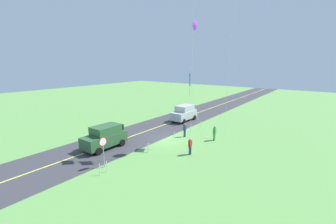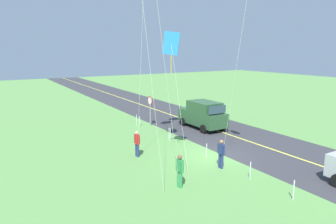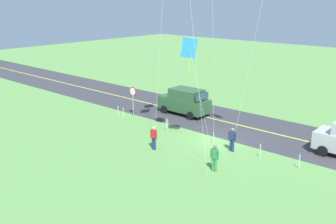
% 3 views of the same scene
% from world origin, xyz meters
% --- Properties ---
extents(ground_plane, '(120.00, 120.00, 0.10)m').
position_xyz_m(ground_plane, '(0.00, 0.00, -0.05)').
color(ground_plane, '#60994C').
extents(asphalt_road, '(120.00, 7.00, 0.00)m').
position_xyz_m(asphalt_road, '(0.00, -4.00, 0.00)').
color(asphalt_road, '#38383D').
rests_on(asphalt_road, ground).
extents(road_centre_stripe, '(120.00, 0.16, 0.00)m').
position_xyz_m(road_centre_stripe, '(0.00, -4.00, 0.01)').
color(road_centre_stripe, '#E5E04C').
rests_on(road_centre_stripe, asphalt_road).
extents(car_suv_foreground, '(4.40, 2.12, 2.24)m').
position_xyz_m(car_suv_foreground, '(5.82, -3.51, 1.15)').
color(car_suv_foreground, '#2D5633').
rests_on(car_suv_foreground, ground).
extents(stop_sign, '(0.76, 0.08, 2.56)m').
position_xyz_m(stop_sign, '(8.64, -0.10, 1.80)').
color(stop_sign, gray).
rests_on(stop_sign, ground).
extents(person_adult_near, '(0.58, 0.22, 1.60)m').
position_xyz_m(person_adult_near, '(-1.73, 1.00, 0.86)').
color(person_adult_near, navy).
rests_on(person_adult_near, ground).
extents(person_adult_companion, '(0.58, 0.22, 1.60)m').
position_xyz_m(person_adult_companion, '(2.31, 4.13, 0.86)').
color(person_adult_companion, navy).
rests_on(person_adult_companion, ground).
extents(person_child_watcher, '(0.58, 0.22, 1.60)m').
position_xyz_m(person_child_watcher, '(-2.58, 4.24, 0.86)').
color(person_child_watcher, '#338C4C').
rests_on(person_child_watcher, ground).
extents(kite_green_far, '(2.78, 0.70, 7.36)m').
position_xyz_m(kite_green_far, '(0.45, 2.85, 6.58)').
color(kite_green_far, silver).
rests_on(kite_green_far, ground).
extents(fence_post_0, '(0.05, 0.05, 0.90)m').
position_xyz_m(fence_post_0, '(-6.12, 0.70, 0.45)').
color(fence_post_0, silver).
rests_on(fence_post_0, ground).
extents(fence_post_1, '(0.05, 0.05, 0.90)m').
position_xyz_m(fence_post_1, '(-3.60, 0.70, 0.45)').
color(fence_post_1, silver).
rests_on(fence_post_1, ground).
extents(fence_post_2, '(0.05, 0.05, 0.90)m').
position_xyz_m(fence_post_2, '(-0.08, 0.70, 0.45)').
color(fence_post_2, silver).
rests_on(fence_post_2, ground).
extents(fence_post_3, '(0.05, 0.05, 0.90)m').
position_xyz_m(fence_post_3, '(4.24, 0.70, 0.45)').
color(fence_post_3, silver).
rests_on(fence_post_3, ground).
extents(fence_post_4, '(0.05, 0.05, 0.90)m').
position_xyz_m(fence_post_4, '(4.09, 0.70, 0.45)').
color(fence_post_4, silver).
rests_on(fence_post_4, ground).
extents(fence_post_5, '(0.05, 0.05, 0.90)m').
position_xyz_m(fence_post_5, '(9.02, 0.70, 0.45)').
color(fence_post_5, silver).
rests_on(fence_post_5, ground).
extents(fence_post_6, '(0.05, 0.05, 0.90)m').
position_xyz_m(fence_post_6, '(9.66, 0.70, 0.45)').
color(fence_post_6, silver).
rests_on(fence_post_6, ground).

